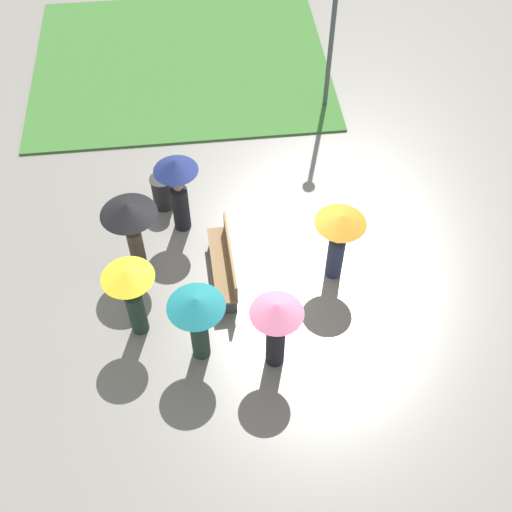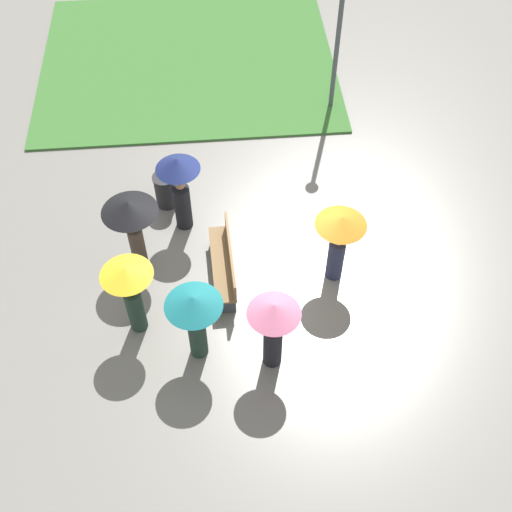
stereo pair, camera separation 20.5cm
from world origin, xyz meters
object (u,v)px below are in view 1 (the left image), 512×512
Objects in this scene: park_bench at (225,262)px; crowd_person_orange at (339,234)px; crowd_person_pink at (276,323)px; crowd_person_teal at (197,314)px; lamp_post at (335,2)px; crowd_person_navy at (178,183)px; crowd_person_yellow at (131,291)px; trash_bin at (163,192)px; crowd_person_black at (130,219)px.

crowd_person_orange is at bearing 84.10° from park_bench.
crowd_person_teal is at bearing -8.87° from crowd_person_pink.
crowd_person_pink reaches higher than crowd_person_teal.
lamp_post is at bearing -178.94° from crowd_person_teal.
crowd_person_teal is 0.91× the size of crowd_person_navy.
lamp_post is at bearing -139.19° from crowd_person_navy.
lamp_post is 5.70m from crowd_person_navy.
crowd_person_yellow is 1.04× the size of crowd_person_teal.
crowd_person_navy is (-3.58, -1.60, 0.04)m from crowd_person_pink.
trash_bin is 2.03m from crowd_person_black.
trash_bin is 4.11m from crowd_person_teal.
crowd_person_yellow is at bearing -60.59° from park_bench.
trash_bin is 0.45× the size of crowd_person_yellow.
crowd_person_yellow reaches higher than crowd_person_teal.
crowd_person_pink is at bearing 56.21° from crowd_person_orange.
crowd_person_pink is (7.43, -2.29, -1.63)m from lamp_post.
crowd_person_orange is 3.27m from crowd_person_teal.
trash_bin is 0.42× the size of crowd_person_navy.
crowd_person_yellow is (6.44, -4.82, -1.66)m from lamp_post.
crowd_person_black is at bearing -45.07° from lamp_post.
trash_bin is 4.79m from crowd_person_pink.
crowd_person_yellow is at bearing -36.82° from lamp_post.
crowd_person_yellow is at bearing -17.43° from crowd_person_pink.
crowd_person_black is 2.58m from crowd_person_teal.
park_bench is 1.12× the size of crowd_person_orange.
park_bench is 2.40× the size of trash_bin.
trash_bin is at bearing -142.87° from crowd_person_teal.
lamp_post is 5.87m from trash_bin.
crowd_person_orange is 3.50m from crowd_person_navy.
lamp_post reaches higher than crowd_person_yellow.
lamp_post is 2.46× the size of crowd_person_yellow.
crowd_person_pink is 1.40m from crowd_person_teal.
park_bench is 2.37m from crowd_person_orange.
park_bench is 0.44× the size of lamp_post.
trash_bin is (-2.21, -1.23, -0.06)m from park_bench.
crowd_person_black is 1.03× the size of crowd_person_orange.
crowd_person_pink is at bearing 24.91° from trash_bin.
lamp_post is at bearing -94.50° from crowd_person_orange.
crowd_person_navy reaches higher than crowd_person_yellow.
crowd_person_yellow reaches higher than park_bench.
crowd_person_navy is at bearing 140.16° from crowd_person_yellow.
trash_bin is 1.21m from crowd_person_navy.
trash_bin is at bearing -140.00° from crowd_person_black.
lamp_post reaches higher than park_bench.
lamp_post is at bearing 126.39° from trash_bin.
park_bench is 2.04m from crowd_person_teal.
crowd_person_black is at bearing -124.48° from crowd_person_teal.
crowd_person_navy is at bearing -152.98° from park_bench.
crowd_person_navy is at bearing -147.73° from crowd_person_teal.
crowd_person_yellow is at bearing 59.13° from crowd_person_black.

